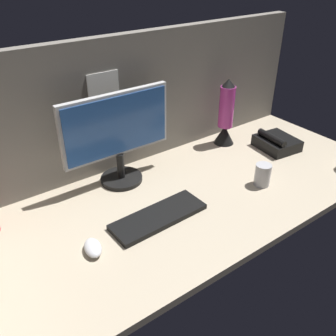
# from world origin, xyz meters

# --- Properties ---
(ground_plane) EXTENTS (1.80, 0.80, 0.03)m
(ground_plane) POSITION_xyz_m (0.00, 0.00, -0.01)
(ground_plane) COLOR tan
(cubicle_wall_back) EXTENTS (1.80, 0.06, 0.58)m
(cubicle_wall_back) POSITION_xyz_m (-0.00, 0.37, 0.29)
(cubicle_wall_back) COLOR slate
(cubicle_wall_back) RESTS_ON ground_plane
(monitor) EXTENTS (0.48, 0.18, 0.39)m
(monitor) POSITION_xyz_m (-0.19, 0.25, 0.22)
(monitor) COLOR black
(monitor) RESTS_ON ground_plane
(keyboard) EXTENTS (0.37, 0.14, 0.02)m
(keyboard) POSITION_xyz_m (-0.21, -0.07, 0.01)
(keyboard) COLOR black
(keyboard) RESTS_ON ground_plane
(mouse) EXTENTS (0.08, 0.11, 0.03)m
(mouse) POSITION_xyz_m (-0.49, -0.08, 0.02)
(mouse) COLOR silver
(mouse) RESTS_ON ground_plane
(mug_steel) EXTENTS (0.07, 0.07, 0.10)m
(mug_steel) POSITION_xyz_m (0.27, -0.14, 0.05)
(mug_steel) COLOR #B2B2B7
(mug_steel) RESTS_ON ground_plane
(lava_lamp) EXTENTS (0.10, 0.10, 0.34)m
(lava_lamp) POSITION_xyz_m (0.42, 0.25, 0.14)
(lava_lamp) COLOR black
(lava_lamp) RESTS_ON ground_plane
(desk_phone) EXTENTS (0.19, 0.21, 0.09)m
(desk_phone) POSITION_xyz_m (0.58, 0.05, 0.03)
(desk_phone) COLOR black
(desk_phone) RESTS_ON ground_plane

